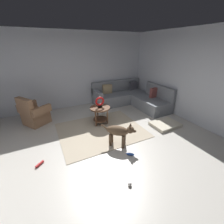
{
  "coord_description": "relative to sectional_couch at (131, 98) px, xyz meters",
  "views": [
    {
      "loc": [
        -1.18,
        -2.7,
        2.22
      ],
      "look_at": [
        0.45,
        0.6,
        0.55
      ],
      "focal_mm": 23.71,
      "sensor_mm": 36.0,
      "label": 1
    }
  ],
  "objects": [
    {
      "name": "dog_toy_bone",
      "position": [
        -1.67,
        -2.58,
        -0.26
      ],
      "size": [
        0.18,
        0.16,
        0.06
      ],
      "primitive_type": "ellipsoid",
      "rotation": [
        0.0,
        0.0,
        2.46
      ],
      "color": "blue",
      "rests_on": "ground_plane"
    },
    {
      "name": "wall_back",
      "position": [
        -1.99,
        0.93,
        1.06
      ],
      "size": [
        6.0,
        0.12,
        2.7
      ],
      "primitive_type": "cube",
      "color": "silver",
      "rests_on": "ground_plane"
    },
    {
      "name": "dog_toy_ball",
      "position": [
        -2.1,
        -3.23,
        -0.26
      ],
      "size": [
        0.07,
        0.07,
        0.07
      ],
      "primitive_type": "sphere",
      "color": "silver",
      "rests_on": "ground_plane"
    },
    {
      "name": "sectional_couch",
      "position": [
        0.0,
        0.0,
        0.0
      ],
      "size": [
        2.2,
        2.25,
        0.88
      ],
      "color": "gray",
      "rests_on": "ground_plane"
    },
    {
      "name": "ground_plane",
      "position": [
        -1.99,
        -2.01,
        -0.34
      ],
      "size": [
        6.0,
        6.0,
        0.1
      ],
      "primitive_type": "cube",
      "color": "beige"
    },
    {
      "name": "dog_toy_rope",
      "position": [
        -3.48,
        -2.02,
        -0.27
      ],
      "size": [
        0.17,
        0.16,
        0.05
      ],
      "primitive_type": "cylinder",
      "rotation": [
        0.0,
        1.57,
        0.71
      ],
      "color": "red",
      "rests_on": "ground_plane"
    },
    {
      "name": "dog_bed_mat",
      "position": [
        -0.01,
        -1.93,
        -0.25
      ],
      "size": [
        0.8,
        0.6,
        0.09
      ],
      "primitive_type": "cube",
      "color": "beige",
      "rests_on": "ground_plane"
    },
    {
      "name": "armchair",
      "position": [
        -3.5,
        -0.07,
        0.03
      ],
      "size": [
        0.94,
        1.0,
        0.88
      ],
      "rotation": [
        0.0,
        0.0,
        -0.98
      ],
      "color": "#936B4C",
      "rests_on": "ground_plane"
    },
    {
      "name": "dog",
      "position": [
        -1.72,
        -2.15,
        0.09
      ],
      "size": [
        0.66,
        0.61,
        0.63
      ],
      "rotation": [
        0.0,
        0.0,
        3.97
      ],
      "color": "brown",
      "rests_on": "ground_plane"
    },
    {
      "name": "area_rug",
      "position": [
        -1.84,
        -1.31,
        -0.29
      ],
      "size": [
        2.3,
        1.9,
        0.01
      ],
      "primitive_type": "cube",
      "color": "#BCAD93",
      "rests_on": "ground_plane"
    },
    {
      "name": "wall_right",
      "position": [
        0.95,
        -2.01,
        1.06
      ],
      "size": [
        0.12,
        6.0,
        2.7
      ],
      "primitive_type": "cube",
      "color": "silver",
      "rests_on": "ground_plane"
    },
    {
      "name": "torus_sculpture",
      "position": [
        -1.7,
        -0.93,
        0.42
      ],
      "size": [
        0.28,
        0.08,
        0.33
      ],
      "color": "black",
      "rests_on": "side_table"
    },
    {
      "name": "side_table",
      "position": [
        -1.7,
        -0.93,
        0.12
      ],
      "size": [
        0.6,
        0.6,
        0.54
      ],
      "color": "brown",
      "rests_on": "ground_plane"
    }
  ]
}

